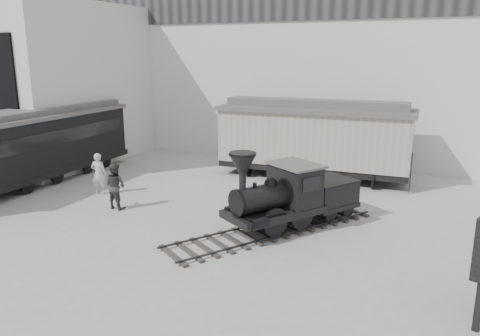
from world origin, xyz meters
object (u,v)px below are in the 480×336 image
at_px(boxcar, 314,137).
at_px(passenger_coach, 31,146).
at_px(locomotive, 288,199).
at_px(visitor_b, 115,186).
at_px(visitor_a, 99,174).

relative_size(boxcar, passenger_coach, 0.78).
bearing_deg(locomotive, visitor_b, -141.36).
bearing_deg(visitor_b, locomotive, -169.67).
relative_size(locomotive, visitor_b, 4.23).
xyz_separation_m(visitor_a, visitor_b, (1.96, -1.31, 0.00)).
bearing_deg(locomotive, passenger_coach, -150.07).
xyz_separation_m(boxcar, visitor_b, (-6.16, -8.13, -1.14)).
bearing_deg(passenger_coach, boxcar, 28.11).
distance_m(locomotive, boxcar, 7.52).
relative_size(passenger_coach, visitor_a, 6.66).
relative_size(locomotive, visitor_a, 4.24).
bearing_deg(boxcar, visitor_b, -129.34).
height_order(locomotive, visitor_a, locomotive).
bearing_deg(locomotive, boxcar, 130.82).
bearing_deg(visitor_a, boxcar, -155.58).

